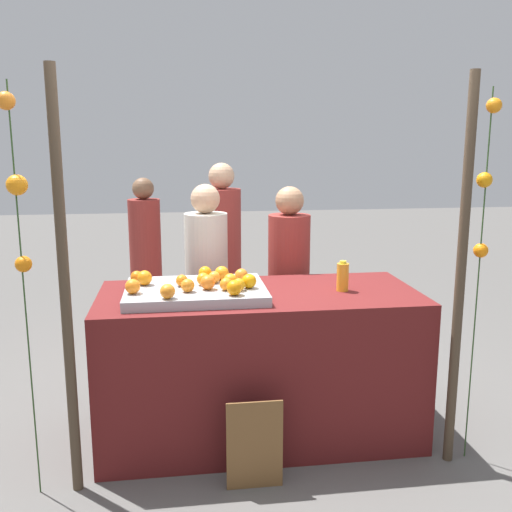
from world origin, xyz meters
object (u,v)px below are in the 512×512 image
at_px(juice_bottle, 343,277).
at_px(chalkboard_sign, 255,446).
at_px(vendor_left, 207,297).
at_px(orange_0, 241,275).
at_px(vendor_right, 289,297).
at_px(orange_1, 214,277).
at_px(stall_counter, 259,364).

xyz_separation_m(juice_bottle, chalkboard_sign, (-0.63, -0.56, -0.79)).
distance_m(juice_bottle, chalkboard_sign, 1.16).
distance_m(juice_bottle, vendor_left, 1.15).
bearing_deg(orange_0, vendor_left, 105.58).
bearing_deg(chalkboard_sign, vendor_right, 71.24).
height_order(orange_1, vendor_right, vendor_right).
bearing_deg(vendor_right, orange_0, -124.20).
bearing_deg(vendor_right, juice_bottle, -74.36).
bearing_deg(stall_counter, vendor_left, 112.18).
relative_size(chalkboard_sign, vendor_right, 0.33).
distance_m(juice_bottle, vendor_right, 0.81).
xyz_separation_m(orange_1, juice_bottle, (0.80, -0.07, -0.01)).
relative_size(stall_counter, orange_1, 26.81).
distance_m(orange_0, juice_bottle, 0.63).
height_order(juice_bottle, vendor_left, vendor_left).
bearing_deg(chalkboard_sign, juice_bottle, 41.31).
distance_m(vendor_left, vendor_right, 0.61).
bearing_deg(vendor_right, stall_counter, -115.24).
height_order(stall_counter, vendor_right, vendor_right).
bearing_deg(orange_1, vendor_right, 47.34).
xyz_separation_m(vendor_left, vendor_right, (0.61, -0.03, -0.01)).
height_order(orange_1, vendor_left, vendor_left).
distance_m(stall_counter, vendor_left, 0.81).
bearing_deg(vendor_left, orange_0, -74.42).
bearing_deg(vendor_left, vendor_right, -2.83).
relative_size(stall_counter, vendor_left, 1.26).
relative_size(orange_0, juice_bottle, 0.42).
distance_m(chalkboard_sign, vendor_right, 1.43).
height_order(orange_0, orange_1, orange_0).
relative_size(orange_0, vendor_right, 0.05).
xyz_separation_m(stall_counter, vendor_left, (-0.29, 0.71, 0.26)).
relative_size(orange_0, vendor_left, 0.05).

